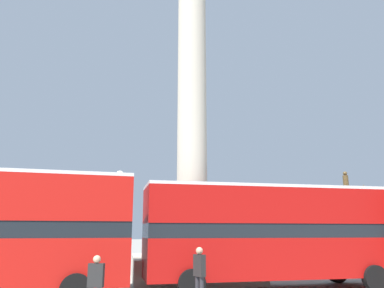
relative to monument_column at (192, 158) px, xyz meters
name	(u,v)px	position (x,y,z in m)	size (l,w,h in m)	color
ground_plane	(192,280)	(0.00, 0.00, -6.01)	(200.00, 200.00, 0.00)	gray
monument_column	(192,158)	(0.00, 0.00, 0.00)	(5.74, 5.74, 21.65)	#BCB29E
bus_b	(272,231)	(2.79, -3.53, -3.70)	(10.70, 3.23, 4.15)	#A80F0C
equestrian_statue	(351,240)	(11.26, 4.16, -4.22)	(4.11, 3.26, 6.27)	#BCB29E
street_lamp	(118,227)	(-3.61, -2.01, -3.50)	(0.36, 0.36, 4.95)	black
pedestrian_near_lamp	(199,271)	(-0.83, -6.25, -4.98)	(0.36, 0.51, 1.79)	#28282D
pedestrian_by_plinth	(96,283)	(-4.02, -7.65, -5.09)	(0.46, 0.28, 1.65)	#28282D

